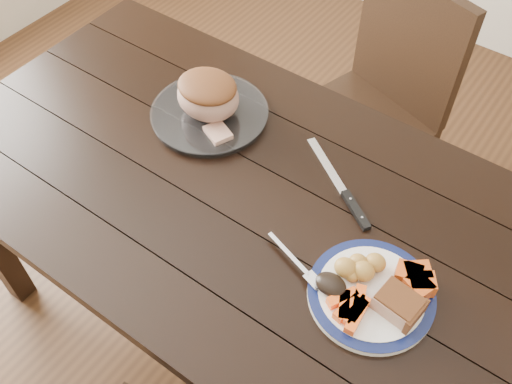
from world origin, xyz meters
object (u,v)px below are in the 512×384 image
Objects in this scene: pork_slice at (398,304)px; fork at (298,264)px; roast_joint at (208,97)px; dinner_plate at (371,294)px; dining_table at (236,207)px; chair_far at (376,100)px; serving_platter at (210,115)px; carving_knife at (348,198)px.

fork is at bearing -172.16° from pork_slice.
dinner_plate is at bearing -19.79° from roast_joint.
pork_slice reaches higher than dining_table.
dining_table is 0.75m from chair_far.
chair_far reaches higher than serving_platter.
serving_platter is at bearing 83.94° from chair_far.
serving_platter is 0.46m from carving_knife.
dining_table is at bearing 170.74° from pork_slice.
pork_slice reaches higher than dinner_plate.
dining_table is 0.30m from carving_knife.
pork_slice is at bearing -8.41° from carving_knife.
roast_joint is at bearing 161.45° from pork_slice.
carving_knife is at bearing 138.78° from pork_slice.
roast_joint is (-0.47, 0.26, 0.05)m from fork.
dinner_plate is 0.98× the size of carving_knife.
serving_platter is at bearing -135.00° from roast_joint.
fork is at bearing -54.84° from carving_knife.
pork_slice is at bearing -18.55° from serving_platter.
chair_far is at bearing 142.11° from carving_knife.
chair_far reaches higher than carving_knife.
serving_platter is 1.79× the size of roast_joint.
dinner_plate is at bearing 175.24° from pork_slice.
chair_far is 0.93m from dinner_plate.
carving_knife is (-0.23, 0.21, -0.03)m from pork_slice.
serving_platter is (-0.63, 0.23, 0.00)m from dinner_plate.
dinner_plate is (0.43, -0.07, 0.10)m from dining_table.
chair_far is 10.35× the size of pork_slice.
dinner_plate is 3.05× the size of pork_slice.
dining_table is 0.51m from pork_slice.
roast_joint is 0.46m from carving_knife.
roast_joint is 0.63× the size of carving_knife.
pork_slice is (0.45, -0.81, 0.27)m from chair_far.
carving_knife is at bearing -3.36° from serving_platter.
dinner_plate is 0.87× the size of serving_platter.
roast_joint reaches higher than pork_slice.
chair_far is 0.97m from pork_slice.
pork_slice is at bearing 135.69° from chair_far.
serving_platter is at bearing 161.45° from pork_slice.
chair_far is at bearing 86.95° from dining_table.
fork reaches higher than dining_table.
pork_slice is 0.51× the size of roast_joint.
roast_joint is at bearing 167.13° from fork.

